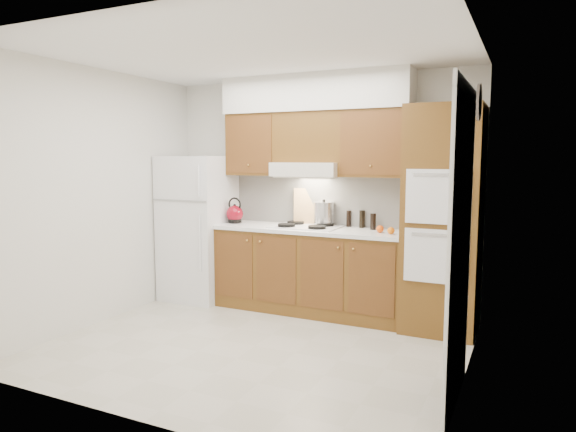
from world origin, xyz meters
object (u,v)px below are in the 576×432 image
object	(u,v)px
stock_pot	(324,213)
kettle	(235,214)
oven_cabinet	(443,220)
fridge	(199,228)

from	to	relation	value
stock_pot	kettle	bearing A→B (deg)	-168.99
oven_cabinet	kettle	xyz separation A→B (m)	(-2.36, 0.01, -0.05)
fridge	kettle	distance (m)	0.52
fridge	kettle	world-z (taller)	fridge
fridge	oven_cabinet	bearing A→B (deg)	0.70
stock_pot	fridge	bearing A→B (deg)	-170.94
oven_cabinet	stock_pot	bearing A→B (deg)	171.06
oven_cabinet	kettle	bearing A→B (deg)	179.85
oven_cabinet	kettle	world-z (taller)	oven_cabinet
kettle	fridge	bearing A→B (deg)	-168.60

